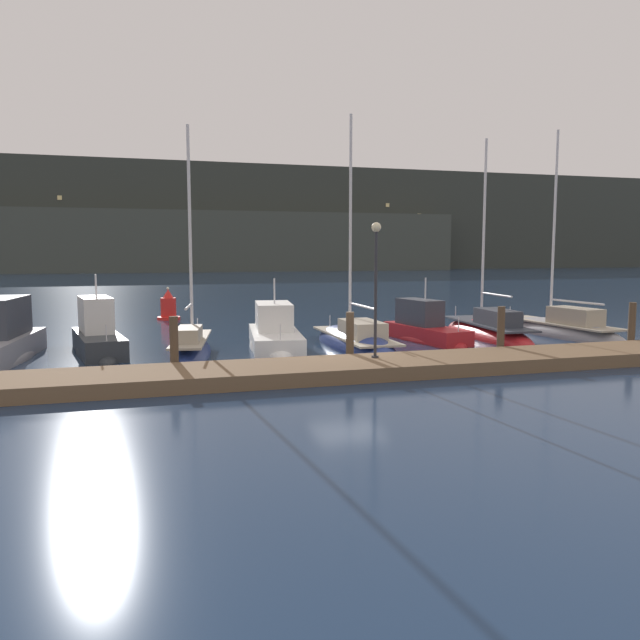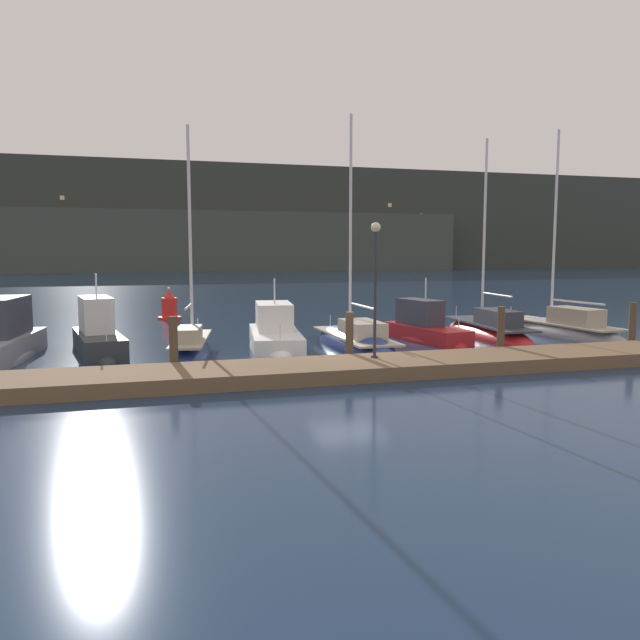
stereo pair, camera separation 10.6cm
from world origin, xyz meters
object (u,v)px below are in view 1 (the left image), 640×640
Objects in this scene: sailboat_berth_3 at (191,352)px; sailboat_berth_8 at (561,333)px; motorboat_berth_4 at (275,340)px; motorboat_berth_2 at (98,343)px; sailboat_berth_5 at (355,344)px; dock_lamppost at (376,269)px; motorboat_berth_6 at (425,333)px; channel_buoy at (168,308)px; sailboat_berth_7 at (488,334)px.

sailboat_berth_8 is at bearing 3.35° from sailboat_berth_3.
motorboat_berth_2 is at bearing 178.27° from motorboat_berth_4.
sailboat_berth_5 is 2.33× the size of dock_lamppost.
motorboat_berth_6 is 2.93× the size of channel_buoy.
sailboat_berth_7 reaches higher than motorboat_berth_6.
sailboat_berth_3 is 1.41× the size of motorboat_berth_4.
channel_buoy is 0.43× the size of dock_lamppost.
sailboat_berth_8 is at bearing -7.52° from sailboat_berth_7.
dock_lamppost is at bearing -39.96° from sailboat_berth_3.
motorboat_berth_6 is 1.25× the size of dock_lamppost.
sailboat_berth_5 is at bearing 77.86° from dock_lamppost.
sailboat_berth_8 reaches higher than channel_buoy.
dock_lamppost is at bearing -102.14° from sailboat_berth_5.
sailboat_berth_5 is 1.00× the size of sailboat_berth_8.
sailboat_berth_7 is (3.30, 0.17, -0.20)m from motorboat_berth_6.
motorboat_berth_6 is 0.56× the size of sailboat_berth_7.
sailboat_berth_7 is (10.11, 0.04, -0.15)m from motorboat_berth_4.
sailboat_berth_5 is 5.49× the size of channel_buoy.
sailboat_berth_8 reaches higher than sailboat_berth_7.
sailboat_berth_7 is at bearing 0.20° from motorboat_berth_4.
sailboat_berth_7 is (6.91, 1.06, 0.03)m from sailboat_berth_5.
motorboat_berth_2 is 11.53m from dock_lamppost.
dock_lamppost is at bearing -35.14° from motorboat_berth_2.
sailboat_berth_3 is (3.44, -1.66, -0.24)m from motorboat_berth_2.
sailboat_berth_8 is (20.73, -0.65, -0.26)m from motorboat_berth_2.
sailboat_berth_8 reaches higher than sailboat_berth_3.
sailboat_berth_3 is 10.46m from motorboat_berth_6.
sailboat_berth_3 is 6.78m from sailboat_berth_5.
sailboat_berth_5 reaches higher than dock_lamppost.
sailboat_berth_3 reaches higher than motorboat_berth_2.
dock_lamppost reaches higher than motorboat_berth_2.
sailboat_berth_5 reaches higher than sailboat_berth_3.
sailboat_berth_7 is at bearing 3.02° from motorboat_berth_6.
dock_lamppost is (2.09, -6.19, 3.12)m from motorboat_berth_4.
channel_buoy is at bearing 131.27° from motorboat_berth_6.
channel_buoy is (-17.52, 12.40, 0.57)m from sailboat_berth_8.
dock_lamppost reaches higher than channel_buoy.
sailboat_berth_3 is at bearing -88.98° from channel_buoy.
sailboat_berth_3 reaches higher than motorboat_berth_4.
motorboat_berth_2 reaches higher than motorboat_berth_6.
channel_buoy is at bearing 139.41° from sailboat_berth_7.
sailboat_berth_5 reaches higher than motorboat_berth_4.
sailboat_berth_5 is 1.87× the size of motorboat_berth_6.
sailboat_berth_5 is 14.76m from channel_buoy.
sailboat_berth_3 is at bearing -173.79° from sailboat_berth_7.
motorboat_berth_6 is (6.81, -0.14, 0.05)m from motorboat_berth_4.
motorboat_berth_4 is 13.73m from sailboat_berth_8.
channel_buoy is (-7.01, 12.98, 0.60)m from sailboat_berth_5.
motorboat_berth_2 is 0.56× the size of sailboat_berth_8.
motorboat_berth_4 is (3.56, 1.45, 0.13)m from sailboat_berth_3.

